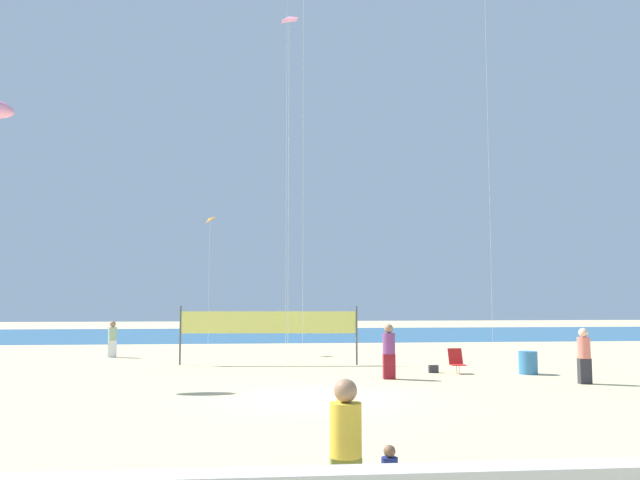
# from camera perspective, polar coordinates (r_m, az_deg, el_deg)

# --- Properties ---
(ground_plane) EXTENTS (120.00, 120.00, 0.00)m
(ground_plane) POSITION_cam_1_polar(r_m,az_deg,el_deg) (18.18, -0.18, -13.71)
(ground_plane) COLOR #D1BC89
(ocean_band) EXTENTS (120.00, 20.00, 0.01)m
(ocean_band) POSITION_cam_1_polar(r_m,az_deg,el_deg) (49.82, -3.61, -8.22)
(ocean_band) COLOR #28608C
(ocean_band) RESTS_ON ground
(mother_figure) EXTENTS (0.40, 0.40, 1.73)m
(mother_figure) POSITION_cam_1_polar(r_m,az_deg,el_deg) (8.38, 2.26, -17.49)
(mother_figure) COLOR olive
(mother_figure) RESTS_ON ground
(toddler_figure) EXTENTS (0.21, 0.21, 0.90)m
(toddler_figure) POSITION_cam_1_polar(r_m,az_deg,el_deg) (8.63, 6.11, -20.10)
(toddler_figure) COLOR #2D2D33
(toddler_figure) RESTS_ON ground
(beachgoer_sage_shirt) EXTENTS (0.38, 0.38, 1.67)m
(beachgoer_sage_shirt) POSITION_cam_1_polar(r_m,az_deg,el_deg) (31.97, -17.68, -8.14)
(beachgoer_sage_shirt) COLOR white
(beachgoer_sage_shirt) RESTS_ON ground
(beachgoer_plum_shirt) EXTENTS (0.42, 0.42, 1.84)m
(beachgoer_plum_shirt) POSITION_cam_1_polar(r_m,az_deg,el_deg) (22.52, 6.04, -9.49)
(beachgoer_plum_shirt) COLOR maroon
(beachgoer_plum_shirt) RESTS_ON ground
(beachgoer_coral_shirt) EXTENTS (0.40, 0.40, 1.77)m
(beachgoer_coral_shirt) POSITION_cam_1_polar(r_m,az_deg,el_deg) (22.78, 22.07, -9.20)
(beachgoer_coral_shirt) COLOR #2D2D33
(beachgoer_coral_shirt) RESTS_ON ground
(folding_beach_chair) EXTENTS (0.52, 0.65, 0.89)m
(folding_beach_chair) POSITION_cam_1_polar(r_m,az_deg,el_deg) (24.61, 11.83, -10.25)
(folding_beach_chair) COLOR red
(folding_beach_chair) RESTS_ON ground
(trash_barrel) EXTENTS (0.67, 0.67, 0.81)m
(trash_barrel) POSITION_cam_1_polar(r_m,az_deg,el_deg) (25.01, 17.71, -10.17)
(trash_barrel) COLOR teal
(trash_barrel) RESTS_ON ground
(volleyball_net) EXTENTS (7.30, 0.71, 2.40)m
(volleyball_net) POSITION_cam_1_polar(r_m,az_deg,el_deg) (27.12, -4.51, -7.40)
(volleyball_net) COLOR #4C4C51
(volleyball_net) RESTS_ON ground
(beach_handbag) EXTENTS (0.35, 0.17, 0.28)m
(beach_handbag) POSITION_cam_1_polar(r_m,az_deg,el_deg) (24.68, 9.88, -11.03)
(beach_handbag) COLOR #2D2D33
(beach_handbag) RESTS_ON ground
(kite_orange_diamond) EXTENTS (0.45, 0.46, 6.88)m
(kite_orange_diamond) POSITION_cam_1_polar(r_m,az_deg,el_deg) (33.53, -9.65, 1.56)
(kite_orange_diamond) COLOR silver
(kite_orange_diamond) RESTS_ON ground
(kite_pink_diamond) EXTENTS (0.83, 0.83, 12.81)m
(kite_pink_diamond) POSITION_cam_1_polar(r_m,az_deg,el_deg) (24.46, -2.74, 18.29)
(kite_pink_diamond) COLOR silver
(kite_pink_diamond) RESTS_ON ground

